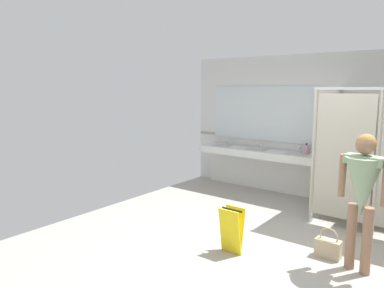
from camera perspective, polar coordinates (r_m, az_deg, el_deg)
ground_plane at (r=4.83m, az=15.87°, el=-17.45°), size 6.76×5.86×0.10m
wall_back at (r=6.96m, az=24.71°, el=2.09°), size 6.76×0.12×2.69m
wall_back_tile_band at (r=6.94m, az=24.44°, el=-0.36°), size 6.76×0.01×0.06m
vanity_counter at (r=7.43m, az=10.44°, el=-2.51°), size 2.46×0.53×0.96m
mirror_panel at (r=7.48m, az=11.31°, el=4.70°), size 2.36×0.02×1.09m
person_standing at (r=4.42m, az=25.28°, el=-6.13°), size 0.55×0.48×1.57m
handbag at (r=4.91m, az=20.63°, el=-15.02°), size 0.30×0.14×0.38m
soap_dispenser at (r=7.08m, az=17.56°, el=-0.77°), size 0.07×0.07×0.20m
wet_floor_sign at (r=4.69m, az=6.27°, el=-13.29°), size 0.28×0.19×0.58m
floor_drain_cover at (r=4.62m, az=8.20°, el=-17.73°), size 0.14×0.14×0.01m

